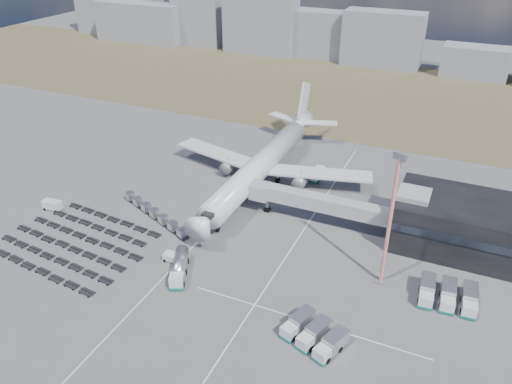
% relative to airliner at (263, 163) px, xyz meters
% --- Properties ---
extents(ground, '(420.00, 420.00, 0.00)m').
position_rel_airliner_xyz_m(ground, '(0.00, -32.38, -5.29)').
color(ground, '#565659').
rests_on(ground, ground).
extents(grass_strip, '(420.00, 90.00, 0.01)m').
position_rel_airliner_xyz_m(grass_strip, '(0.00, 77.62, -5.29)').
color(grass_strip, brown).
rests_on(grass_strip, ground).
extents(lane_markings, '(47.12, 110.00, 0.01)m').
position_rel_airliner_xyz_m(lane_markings, '(9.77, -29.38, -5.29)').
color(lane_markings, silver).
rests_on(lane_markings, ground).
extents(terminal, '(30.40, 16.40, 11.00)m').
position_rel_airliner_xyz_m(terminal, '(47.77, -8.41, -0.04)').
color(terminal, black).
rests_on(terminal, ground).
extents(jet_bridge, '(30.30, 3.80, 7.05)m').
position_rel_airliner_xyz_m(jet_bridge, '(15.90, -11.95, -0.24)').
color(jet_bridge, '#939399').
rests_on(jet_bridge, ground).
extents(airliner, '(51.59, 64.53, 17.62)m').
position_rel_airliner_xyz_m(airliner, '(0.00, 0.00, 0.00)').
color(airliner, silver).
rests_on(airliner, ground).
extents(skyline, '(304.49, 24.34, 25.81)m').
position_rel_airliner_xyz_m(skyline, '(-20.39, 117.75, 5.35)').
color(skyline, gray).
rests_on(skyline, ground).
extents(fuel_tanker, '(6.27, 9.92, 3.16)m').
position_rel_airliner_xyz_m(fuel_tanker, '(0.20, -38.47, -3.71)').
color(fuel_tanker, silver).
rests_on(fuel_tanker, ground).
extents(pushback_tug, '(3.54, 2.01, 1.56)m').
position_rel_airliner_xyz_m(pushback_tug, '(-3.05, -35.61, -4.51)').
color(pushback_tug, silver).
rests_on(pushback_tug, ground).
extents(utility_van, '(4.36, 2.23, 2.26)m').
position_rel_airliner_xyz_m(utility_van, '(-37.40, -30.63, -4.16)').
color(utility_van, silver).
rests_on(utility_van, ground).
extents(catering_truck, '(2.60, 5.61, 2.51)m').
position_rel_airliner_xyz_m(catering_truck, '(11.44, 7.08, -4.01)').
color(catering_truck, silver).
rests_on(catering_truck, ground).
extents(service_trucks_near, '(10.31, 9.05, 2.62)m').
position_rel_airliner_xyz_m(service_trucks_near, '(27.62, -43.92, -3.87)').
color(service_trucks_near, silver).
rests_on(service_trucks_near, ground).
extents(service_trucks_far, '(9.62, 7.53, 2.79)m').
position_rel_airliner_xyz_m(service_trucks_far, '(45.36, -26.36, -3.77)').
color(service_trucks_far, silver).
rests_on(service_trucks_far, ground).
extents(uld_row, '(21.94, 10.60, 1.79)m').
position_rel_airliner_xyz_m(uld_row, '(-14.94, -24.16, -4.22)').
color(uld_row, black).
rests_on(uld_row, ground).
extents(baggage_dollies, '(31.21, 23.71, 0.68)m').
position_rel_airliner_xyz_m(baggage_dollies, '(-23.92, -38.82, -4.95)').
color(baggage_dollies, black).
rests_on(baggage_dollies, ground).
extents(floodlight_mast, '(2.38, 1.95, 25.22)m').
position_rel_airliner_xyz_m(floodlight_mast, '(34.05, -25.54, 7.35)').
color(floodlight_mast, red).
rests_on(floodlight_mast, ground).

